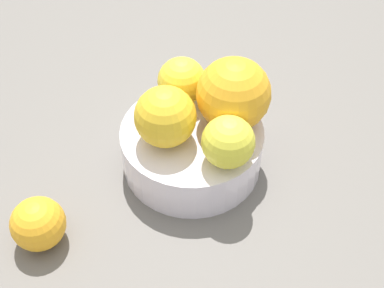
% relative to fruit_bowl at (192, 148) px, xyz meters
% --- Properties ---
extents(ground_plane, '(1.10, 1.10, 0.02)m').
position_rel_fruit_bowl_xyz_m(ground_plane, '(0.00, 0.00, -0.04)').
color(ground_plane, '#66605B').
extents(fruit_bowl, '(0.17, 0.17, 0.06)m').
position_rel_fruit_bowl_xyz_m(fruit_bowl, '(0.00, 0.00, 0.00)').
color(fruit_bowl, silver).
rests_on(fruit_bowl, ground_plane).
extents(orange_in_bowl_0, '(0.07, 0.07, 0.07)m').
position_rel_fruit_bowl_xyz_m(orange_in_bowl_0, '(0.03, -0.01, 0.07)').
color(orange_in_bowl_0, yellow).
rests_on(orange_in_bowl_0, fruit_bowl).
extents(orange_in_bowl_1, '(0.09, 0.09, 0.09)m').
position_rel_fruit_bowl_xyz_m(orange_in_bowl_1, '(-0.04, 0.02, 0.07)').
color(orange_in_bowl_1, '#F9A823').
rests_on(orange_in_bowl_1, fruit_bowl).
extents(orange_in_bowl_2, '(0.06, 0.06, 0.06)m').
position_rel_fruit_bowl_xyz_m(orange_in_bowl_2, '(0.01, 0.06, 0.06)').
color(orange_in_bowl_2, yellow).
rests_on(orange_in_bowl_2, fruit_bowl).
extents(orange_in_bowl_3, '(0.06, 0.06, 0.06)m').
position_rel_fruit_bowl_xyz_m(orange_in_bowl_3, '(-0.03, -0.05, 0.06)').
color(orange_in_bowl_3, yellow).
rests_on(orange_in_bowl_3, fruit_bowl).
extents(orange_loose_0, '(0.06, 0.06, 0.06)m').
position_rel_fruit_bowl_xyz_m(orange_loose_0, '(0.20, -0.05, 0.00)').
color(orange_loose_0, '#F9A823').
rests_on(orange_loose_0, ground_plane).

